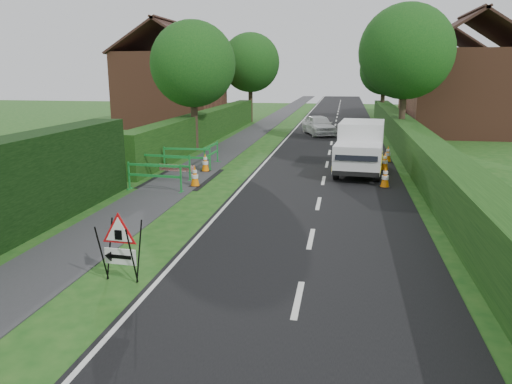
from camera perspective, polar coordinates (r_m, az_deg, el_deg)
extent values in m
plane|color=#184B15|center=(9.12, -12.12, -13.54)|extent=(120.00, 120.00, 0.00)
cube|color=black|center=(42.68, 9.13, 7.90)|extent=(6.00, 90.00, 0.02)
cube|color=#2D2D30|center=(43.13, 1.74, 8.13)|extent=(2.00, 90.00, 0.02)
cube|color=#14380F|center=(30.88, -5.50, 5.88)|extent=(1.00, 24.00, 1.80)
cube|color=#14380F|center=(24.06, 17.77, 3.10)|extent=(1.20, 50.00, 1.50)
cube|color=brown|center=(39.76, -9.56, 11.45)|extent=(7.00, 7.00, 5.50)
cube|color=#331E19|center=(40.43, -12.23, 16.82)|extent=(4.00, 7.40, 2.58)
cube|color=#331E19|center=(39.27, -7.27, 17.12)|extent=(4.00, 7.40, 2.58)
cube|color=#331E19|center=(39.90, -9.85, 18.55)|extent=(0.25, 7.40, 0.18)
cube|color=brown|center=(36.35, 22.81, 10.41)|extent=(7.00, 7.00, 5.50)
cube|color=#331E19|center=(36.07, 20.56, 16.72)|extent=(4.00, 7.40, 2.58)
cube|color=#331E19|center=(36.82, 26.14, 16.14)|extent=(4.00, 7.40, 2.58)
cube|color=#331E19|center=(36.50, 23.55, 18.15)|extent=(0.25, 7.40, 0.18)
cube|color=brown|center=(50.27, 20.52, 11.21)|extent=(7.00, 7.00, 5.50)
cube|color=#331E19|center=(50.04, 18.85, 15.74)|extent=(4.00, 7.40, 2.58)
cube|color=#331E19|center=(50.65, 22.91, 15.38)|extent=(4.00, 7.40, 2.58)
cube|color=#331E19|center=(50.38, 21.00, 16.81)|extent=(0.25, 7.40, 0.18)
cylinder|color=#2D2116|center=(26.80, -7.03, 7.50)|extent=(0.36, 0.36, 2.62)
sphere|color=#114214|center=(26.65, -7.23, 14.32)|extent=(4.40, 4.40, 4.40)
cylinder|color=#2D2116|center=(29.76, 16.31, 8.00)|extent=(0.36, 0.36, 2.97)
sphere|color=#114214|center=(29.67, 16.80, 15.11)|extent=(5.20, 5.20, 5.20)
cylinder|color=#2D2116|center=(42.29, -0.63, 9.92)|extent=(0.36, 0.36, 2.80)
sphere|color=#114214|center=(42.21, -0.64, 14.58)|extent=(4.80, 4.80, 4.80)
cylinder|color=#2D2116|center=(45.68, 14.23, 9.56)|extent=(0.36, 0.36, 2.45)
sphere|color=#114214|center=(45.59, 14.45, 13.34)|extent=(4.20, 4.20, 4.20)
cylinder|color=black|center=(10.34, -17.22, -6.74)|extent=(0.06, 0.38, 1.21)
cylinder|color=black|center=(10.59, -16.37, -6.20)|extent=(0.06, 0.38, 1.21)
cylinder|color=black|center=(10.03, -13.99, -7.16)|extent=(0.06, 0.38, 1.21)
cylinder|color=black|center=(10.28, -13.20, -6.59)|extent=(0.06, 0.38, 1.21)
cube|color=white|center=(10.32, -15.25, -7.13)|extent=(0.68, 0.07, 0.33)
cube|color=black|center=(10.30, -15.29, -7.16)|extent=(0.48, 0.05, 0.08)
cone|color=black|center=(10.43, -16.56, -7.00)|extent=(0.17, 0.21, 0.20)
cube|color=black|center=(10.15, -15.47, -4.76)|extent=(0.15, 0.02, 0.20)
cube|color=silver|center=(21.71, 11.95, 5.65)|extent=(2.00, 2.98, 1.70)
cube|color=silver|center=(19.64, 11.54, 3.88)|extent=(1.91, 1.98, 1.04)
cube|color=black|center=(18.73, 11.40, 4.21)|extent=(1.56, 0.33, 0.48)
cube|color=#FFE90D|center=(21.07, 9.31, 3.67)|extent=(0.39, 4.35, 0.21)
cube|color=#FFE90D|center=(20.97, 14.16, 3.39)|extent=(0.39, 4.35, 0.21)
cube|color=black|center=(18.86, 11.30, 2.05)|extent=(1.73, 0.25, 0.18)
cylinder|color=black|center=(19.75, 9.16, 2.45)|extent=(0.27, 0.72, 0.71)
cylinder|color=black|center=(19.66, 13.77, 2.18)|extent=(0.27, 0.72, 0.71)
cylinder|color=black|center=(22.53, 9.92, 3.79)|extent=(0.27, 0.72, 0.71)
cylinder|color=black|center=(22.45, 13.96, 3.55)|extent=(0.27, 0.72, 0.71)
cube|color=black|center=(18.75, 14.48, 0.55)|extent=(0.38, 0.38, 0.04)
cone|color=orange|center=(18.67, 14.56, 1.73)|extent=(0.32, 0.32, 0.75)
cylinder|color=white|center=(18.68, 14.55, 1.62)|extent=(0.25, 0.25, 0.14)
cylinder|color=white|center=(18.64, 14.58, 2.18)|extent=(0.17, 0.17, 0.10)
cube|color=black|center=(22.04, 14.45, 2.46)|extent=(0.38, 0.38, 0.04)
cone|color=orange|center=(21.97, 14.51, 3.48)|extent=(0.32, 0.32, 0.75)
cylinder|color=white|center=(21.98, 14.51, 3.38)|extent=(0.25, 0.25, 0.14)
cylinder|color=white|center=(21.95, 14.54, 3.86)|extent=(0.17, 0.17, 0.10)
cube|color=black|center=(24.10, 14.78, 3.37)|extent=(0.38, 0.38, 0.04)
cone|color=orange|center=(24.04, 14.84, 4.30)|extent=(0.32, 0.32, 0.75)
cylinder|color=white|center=(24.05, 14.83, 4.21)|extent=(0.25, 0.25, 0.14)
cylinder|color=white|center=(24.02, 14.86, 4.65)|extent=(0.17, 0.17, 0.10)
cube|color=black|center=(18.48, -6.97, 0.70)|extent=(0.38, 0.38, 0.04)
cone|color=orange|center=(18.40, -7.00, 1.90)|extent=(0.32, 0.32, 0.75)
cylinder|color=white|center=(18.41, -7.00, 1.79)|extent=(0.25, 0.25, 0.14)
cylinder|color=white|center=(18.37, -7.02, 2.36)|extent=(0.17, 0.17, 0.10)
cube|color=black|center=(21.19, -5.79, 2.39)|extent=(0.38, 0.38, 0.04)
cone|color=orange|center=(21.11, -5.82, 3.44)|extent=(0.32, 0.32, 0.75)
cylinder|color=white|center=(21.12, -5.82, 3.34)|extent=(0.25, 0.25, 0.14)
cylinder|color=white|center=(21.09, -5.83, 3.84)|extent=(0.17, 0.17, 0.10)
cube|color=#188431|center=(18.36, -14.31, 1.82)|extent=(0.05, 0.05, 1.00)
cube|color=#188431|center=(17.47, -8.58, 1.51)|extent=(0.05, 0.05, 1.00)
cube|color=#188431|center=(17.81, -11.58, 2.99)|extent=(2.00, 0.23, 0.08)
cube|color=#188431|center=(17.88, -11.53, 1.83)|extent=(2.00, 0.23, 0.08)
cube|color=#188431|center=(18.46, -14.22, 0.37)|extent=(0.09, 0.35, 0.04)
cube|color=#188431|center=(17.58, -8.53, -0.02)|extent=(0.09, 0.35, 0.04)
cube|color=#188431|center=(20.26, -12.81, 2.99)|extent=(0.05, 0.05, 1.00)
cube|color=#188431|center=(19.41, -7.58, 2.75)|extent=(0.05, 0.05, 1.00)
cube|color=#188431|center=(19.74, -10.30, 4.07)|extent=(2.00, 0.24, 0.08)
cube|color=#188431|center=(19.81, -10.26, 3.02)|extent=(2.00, 0.24, 0.08)
cube|color=#188431|center=(20.36, -12.74, 1.66)|extent=(0.09, 0.35, 0.04)
cube|color=#188431|center=(19.50, -7.54, 1.37)|extent=(0.09, 0.35, 0.04)
cube|color=#188431|center=(21.77, -10.43, 3.82)|extent=(0.05, 0.05, 1.00)
cube|color=#188431|center=(21.25, -5.28, 3.75)|extent=(0.05, 0.05, 1.00)
cube|color=#188431|center=(21.42, -7.93, 4.90)|extent=(2.00, 0.14, 0.08)
cube|color=#188431|center=(21.48, -7.89, 3.92)|extent=(2.00, 0.14, 0.08)
cube|color=#188431|center=(21.86, -10.38, 2.58)|extent=(0.07, 0.35, 0.04)
cube|color=#188431|center=(21.33, -5.26, 2.48)|extent=(0.07, 0.35, 0.04)
cube|color=#188431|center=(21.37, -5.89, 3.79)|extent=(0.05, 0.05, 1.00)
cube|color=#188431|center=(23.26, -4.43, 4.62)|extent=(0.05, 0.05, 1.00)
cube|color=#188431|center=(22.25, -5.15, 5.29)|extent=(0.10, 2.00, 0.08)
cube|color=#188431|center=(22.31, -5.13, 4.35)|extent=(0.10, 2.00, 0.08)
cube|color=#188431|center=(21.46, -5.86, 2.53)|extent=(0.35, 0.07, 0.04)
cube|color=#188431|center=(23.34, -4.41, 3.46)|extent=(0.35, 0.07, 0.04)
cube|color=red|center=(19.84, -8.99, 1.46)|extent=(1.49, 0.21, 0.25)
imported|color=white|center=(33.69, 7.20, 7.61)|extent=(2.75, 4.17, 1.32)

